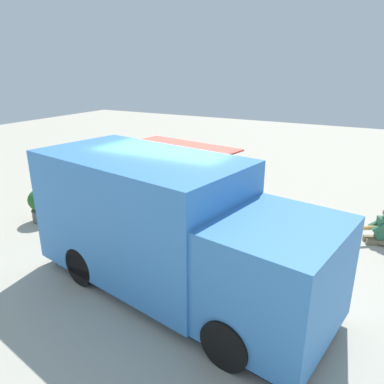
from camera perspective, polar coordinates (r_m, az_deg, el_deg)
ground_plane at (r=8.03m, az=-1.59°, el=-9.05°), size 40.00×40.00×0.00m
food_truck at (r=6.29m, az=-3.67°, el=-6.03°), size 3.36×5.66×2.36m
person_customer at (r=9.23m, az=27.85°, el=-5.33°), size 0.61×0.80×0.84m
planter_flowering_near at (r=10.77m, az=-7.27°, el=-0.05°), size 0.39×0.39×0.55m
planter_flowering_far at (r=10.05m, az=-22.47°, el=-1.73°), size 0.71×0.71×0.88m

